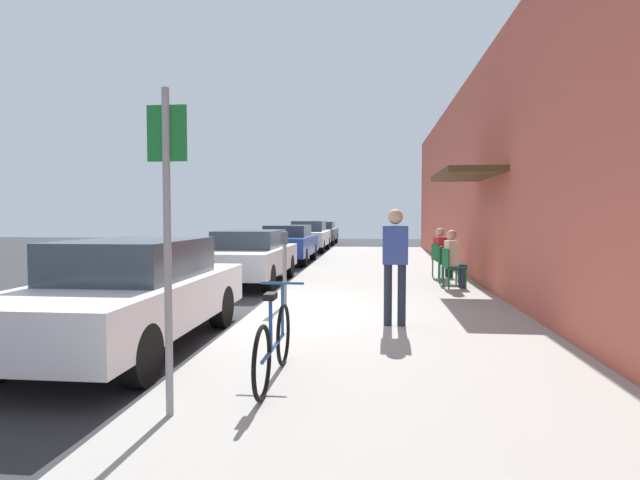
# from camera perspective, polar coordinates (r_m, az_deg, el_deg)

# --- Properties ---
(ground_plane) EXTENTS (60.00, 60.00, 0.00)m
(ground_plane) POSITION_cam_1_polar(r_m,az_deg,el_deg) (8.67, -7.67, -8.75)
(ground_plane) COLOR #2D2D30
(sidewalk_slab) EXTENTS (4.50, 32.00, 0.12)m
(sidewalk_slab) POSITION_cam_1_polar(r_m,az_deg,el_deg) (10.39, 7.25, -6.49)
(sidewalk_slab) COLOR #9E9B93
(sidewalk_slab) RESTS_ON ground_plane
(building_facade) EXTENTS (1.40, 32.00, 5.38)m
(building_facade) POSITION_cam_1_polar(r_m,az_deg,el_deg) (10.63, 20.47, 7.79)
(building_facade) COLOR #BC5442
(building_facade) RESTS_ON ground_plane
(parked_car_0) EXTENTS (1.80, 4.40, 1.41)m
(parked_car_0) POSITION_cam_1_polar(r_m,az_deg,el_deg) (7.00, -20.61, -5.60)
(parked_car_0) COLOR silver
(parked_car_0) RESTS_ON ground_plane
(parked_car_1) EXTENTS (1.80, 4.40, 1.36)m
(parked_car_1) POSITION_cam_1_polar(r_m,az_deg,el_deg) (12.90, -8.02, -1.79)
(parked_car_1) COLOR #B7B7BC
(parked_car_1) RESTS_ON ground_plane
(parked_car_2) EXTENTS (1.80, 4.40, 1.38)m
(parked_car_2) POSITION_cam_1_polar(r_m,az_deg,el_deg) (18.55, -3.70, -0.34)
(parked_car_2) COLOR navy
(parked_car_2) RESTS_ON ground_plane
(parked_car_3) EXTENTS (1.80, 4.40, 1.48)m
(parked_car_3) POSITION_cam_1_polar(r_m,az_deg,el_deg) (24.69, -1.28, 0.50)
(parked_car_3) COLOR silver
(parked_car_3) RESTS_ON ground_plane
(parked_car_4) EXTENTS (1.80, 4.40, 1.38)m
(parked_car_4) POSITION_cam_1_polar(r_m,az_deg,el_deg) (30.74, 0.15, 0.88)
(parked_car_4) COLOR #47514C
(parked_car_4) RESTS_ON ground_plane
(parking_meter) EXTENTS (0.12, 0.10, 1.32)m
(parking_meter) POSITION_cam_1_polar(r_m,az_deg,el_deg) (9.03, -4.02, -2.57)
(parking_meter) COLOR slate
(parking_meter) RESTS_ON sidewalk_slab
(street_sign) EXTENTS (0.32, 0.06, 2.60)m
(street_sign) POSITION_cam_1_polar(r_m,az_deg,el_deg) (4.15, -16.88, 1.50)
(street_sign) COLOR gray
(street_sign) RESTS_ON sidewalk_slab
(bicycle_0) EXTENTS (0.46, 1.71, 0.90)m
(bicycle_0) POSITION_cam_1_polar(r_m,az_deg,el_deg) (5.00, -5.24, -11.64)
(bicycle_0) COLOR black
(bicycle_0) RESTS_ON sidewalk_slab
(cafe_chair_0) EXTENTS (0.51, 0.51, 0.87)m
(cafe_chair_0) POSITION_cam_1_polar(r_m,az_deg,el_deg) (11.59, 14.62, -2.79)
(cafe_chair_0) COLOR #14592D
(cafe_chair_0) RESTS_ON sidewalk_slab
(seated_patron_0) EXTENTS (0.47, 0.41, 1.29)m
(seated_patron_0) POSITION_cam_1_polar(r_m,az_deg,el_deg) (11.59, 14.91, -1.84)
(seated_patron_0) COLOR #232838
(seated_patron_0) RESTS_ON sidewalk_slab
(cafe_chair_1) EXTENTS (0.55, 0.55, 0.87)m
(cafe_chair_1) POSITION_cam_1_polar(r_m,az_deg,el_deg) (12.41, 14.05, -2.42)
(cafe_chair_1) COLOR #14592D
(cafe_chair_1) RESTS_ON sidewalk_slab
(cafe_chair_2) EXTENTS (0.55, 0.55, 0.87)m
(cafe_chair_2) POSITION_cam_1_polar(r_m,az_deg,el_deg) (13.49, 13.39, -2.01)
(cafe_chair_2) COLOR #14592D
(cafe_chair_2) RESTS_ON sidewalk_slab
(seated_patron_2) EXTENTS (0.50, 0.46, 1.29)m
(seated_patron_2) POSITION_cam_1_polar(r_m,az_deg,el_deg) (13.50, 13.64, -1.19)
(seated_patron_2) COLOR #232838
(seated_patron_2) RESTS_ON sidewalk_slab
(pedestrian_standing) EXTENTS (0.36, 0.22, 1.70)m
(pedestrian_standing) POSITION_cam_1_polar(r_m,az_deg,el_deg) (7.40, 8.49, -1.95)
(pedestrian_standing) COLOR #232838
(pedestrian_standing) RESTS_ON sidewalk_slab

